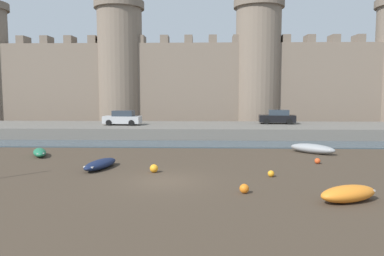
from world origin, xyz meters
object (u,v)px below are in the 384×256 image
mooring_buoy_off_centre (317,161)px  car_quay_centre_east (123,118)px  mooring_buoy_mid_mud (154,168)px  car_quay_centre_west (277,117)px  rowboat_near_channel_left (100,164)px  rowboat_near_channel_right (40,152)px  rowboat_midflat_left (348,193)px  rowboat_midflat_centre (312,148)px  mooring_buoy_near_channel (271,174)px  mooring_buoy_near_shore (244,189)px

mooring_buoy_off_centre → car_quay_centre_east: (-16.85, 15.61, 1.79)m
mooring_buoy_off_centre → mooring_buoy_mid_mud: 11.32m
car_quay_centre_west → car_quay_centre_east: bearing=-172.9°
mooring_buoy_mid_mud → rowboat_near_channel_left: bearing=163.8°
rowboat_near_channel_right → rowboat_midflat_left: size_ratio=0.93×
rowboat_midflat_centre → mooring_buoy_off_centre: size_ratio=9.07×
rowboat_near_channel_right → rowboat_midflat_centre: bearing=5.4°
rowboat_near_channel_left → rowboat_near_channel_right: bearing=143.2°
rowboat_near_channel_left → rowboat_midflat_left: bearing=-27.4°
rowboat_near_channel_left → mooring_buoy_off_centre: bearing=8.1°
rowboat_near_channel_right → car_quay_centre_east: 13.83m
rowboat_midflat_centre → rowboat_midflat_left: 13.45m
rowboat_midflat_centre → car_quay_centre_east: car_quay_centre_east is taller
rowboat_midflat_centre → car_quay_centre_west: bearing=90.9°
car_quay_centre_west → mooring_buoy_near_channel: bearing=-101.9°
rowboat_midflat_centre → car_quay_centre_west: 13.53m
rowboat_near_channel_right → car_quay_centre_east: size_ratio=0.70×
mooring_buoy_near_channel → car_quay_centre_west: 22.40m
rowboat_midflat_left → mooring_buoy_near_shore: size_ratio=6.80×
rowboat_midflat_left → mooring_buoy_off_centre: bearing=81.7°
mooring_buoy_near_channel → car_quay_centre_west: car_quay_centre_west is taller
mooring_buoy_near_shore → mooring_buoy_mid_mud: bearing=138.1°
rowboat_near_channel_left → mooring_buoy_near_shore: bearing=-32.8°
mooring_buoy_near_shore → car_quay_centre_east: car_quay_centre_east is taller
mooring_buoy_near_shore → car_quay_centre_west: size_ratio=0.11×
mooring_buoy_mid_mud → rowboat_midflat_left: bearing=-31.2°
rowboat_near_channel_right → mooring_buoy_off_centre: bearing=-6.6°
rowboat_near_channel_right → mooring_buoy_near_channel: 17.71m
mooring_buoy_near_shore → mooring_buoy_mid_mud: 6.76m
rowboat_near_channel_left → mooring_buoy_mid_mud: bearing=-16.2°
mooring_buoy_off_centre → rowboat_near_channel_left: bearing=-171.9°
rowboat_midflat_left → rowboat_midflat_centre: bearing=80.6°
rowboat_near_channel_right → rowboat_midflat_left: bearing=-30.5°
mooring_buoy_off_centre → car_quay_centre_west: car_quay_centre_west is taller
rowboat_near_channel_right → mooring_buoy_near_shore: size_ratio=6.33×
rowboat_near_channel_left → rowboat_near_channel_right: (-5.93, 4.43, 0.00)m
rowboat_midflat_left → mooring_buoy_near_channel: (-2.60, 4.85, -0.20)m
car_quay_centre_west → car_quay_centre_east: (-17.55, -2.18, 0.00)m
mooring_buoy_off_centre → mooring_buoy_mid_mud: bearing=-164.0°
rowboat_midflat_centre → mooring_buoy_mid_mud: size_ratio=6.96×
car_quay_centre_east → rowboat_near_channel_right: bearing=-105.0°
rowboat_near_channel_left → mooring_buoy_near_channel: (10.58, -1.99, -0.12)m
rowboat_near_channel_left → car_quay_centre_east: 17.92m
rowboat_midflat_left → mooring_buoy_near_channel: rowboat_midflat_left is taller
mooring_buoy_near_channel → mooring_buoy_mid_mud: mooring_buoy_mid_mud is taller
mooring_buoy_off_centre → mooring_buoy_near_shore: 9.62m
mooring_buoy_near_channel → car_quay_centre_east: size_ratio=0.09×
mooring_buoy_off_centre → car_quay_centre_east: bearing=137.2°
mooring_buoy_mid_mud → car_quay_centre_east: size_ratio=0.12×
rowboat_midflat_centre → car_quay_centre_west: car_quay_centre_west is taller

